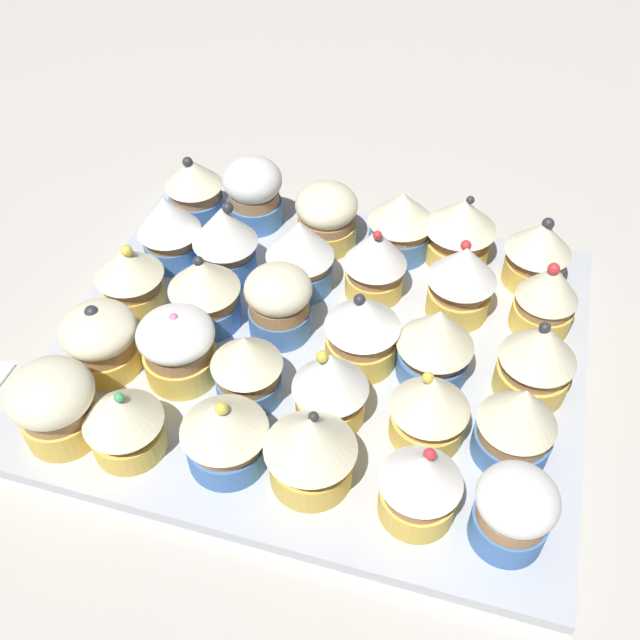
% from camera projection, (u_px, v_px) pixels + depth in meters
% --- Properties ---
extents(ground_plane, '(1.80, 1.80, 0.03)m').
position_uv_depth(ground_plane, '(320.00, 363.00, 0.66)').
color(ground_plane, beige).
extents(baking_tray, '(0.45, 0.38, 0.01)m').
position_uv_depth(baking_tray, '(320.00, 348.00, 0.64)').
color(baking_tray, silver).
rests_on(baking_tray, ground_plane).
extents(cupcake_0, '(0.07, 0.07, 0.07)m').
position_uv_depth(cupcake_0, '(55.00, 404.00, 0.55)').
color(cupcake_0, '#EFC651').
rests_on(cupcake_0, baking_tray).
extents(cupcake_1, '(0.06, 0.06, 0.07)m').
position_uv_depth(cupcake_1, '(123.00, 420.00, 0.54)').
color(cupcake_1, '#EFC651').
rests_on(cupcake_1, baking_tray).
extents(cupcake_2, '(0.07, 0.07, 0.07)m').
position_uv_depth(cupcake_2, '(225.00, 431.00, 0.53)').
color(cupcake_2, '#477AC6').
rests_on(cupcake_2, baking_tray).
extents(cupcake_3, '(0.07, 0.07, 0.08)m').
position_uv_depth(cupcake_3, '(311.00, 448.00, 0.52)').
color(cupcake_3, '#EFC651').
rests_on(cupcake_3, baking_tray).
extents(cupcake_4, '(0.06, 0.06, 0.07)m').
position_uv_depth(cupcake_4, '(420.00, 484.00, 0.50)').
color(cupcake_4, '#EFC651').
rests_on(cupcake_4, baking_tray).
extents(cupcake_5, '(0.06, 0.06, 0.07)m').
position_uv_depth(cupcake_5, '(514.00, 510.00, 0.49)').
color(cupcake_5, '#477AC6').
rests_on(cupcake_5, baking_tray).
extents(cupcake_6, '(0.06, 0.06, 0.07)m').
position_uv_depth(cupcake_6, '(101.00, 339.00, 0.60)').
color(cupcake_6, '#EFC651').
rests_on(cupcake_6, baking_tray).
extents(cupcake_7, '(0.06, 0.06, 0.07)m').
position_uv_depth(cupcake_7, '(178.00, 347.00, 0.59)').
color(cupcake_7, '#EFC651').
rests_on(cupcake_7, baking_tray).
extents(cupcake_8, '(0.06, 0.06, 0.07)m').
position_uv_depth(cupcake_8, '(247.00, 366.00, 0.57)').
color(cupcake_8, '#477AC6').
rests_on(cupcake_8, baking_tray).
extents(cupcake_9, '(0.06, 0.06, 0.08)m').
position_uv_depth(cupcake_9, '(330.00, 384.00, 0.56)').
color(cupcake_9, '#EFC651').
rests_on(cupcake_9, baking_tray).
extents(cupcake_10, '(0.06, 0.06, 0.07)m').
position_uv_depth(cupcake_10, '(430.00, 406.00, 0.55)').
color(cupcake_10, '#EFC651').
rests_on(cupcake_10, baking_tray).
extents(cupcake_11, '(0.06, 0.06, 0.07)m').
position_uv_depth(cupcake_11, '(517.00, 422.00, 0.53)').
color(cupcake_11, '#477AC6').
rests_on(cupcake_11, baking_tray).
extents(cupcake_12, '(0.06, 0.06, 0.07)m').
position_uv_depth(cupcake_12, '(131.00, 275.00, 0.65)').
color(cupcake_12, '#EFC651').
rests_on(cupcake_12, baking_tray).
extents(cupcake_13, '(0.06, 0.06, 0.08)m').
position_uv_depth(cupcake_13, '(206.00, 287.00, 0.64)').
color(cupcake_13, '#477AC6').
rests_on(cupcake_13, baking_tray).
extents(cupcake_14, '(0.06, 0.06, 0.07)m').
position_uv_depth(cupcake_14, '(279.00, 302.00, 0.62)').
color(cupcake_14, '#477AC6').
rests_on(cupcake_14, baking_tray).
extents(cupcake_15, '(0.06, 0.06, 0.08)m').
position_uv_depth(cupcake_15, '(362.00, 329.00, 0.60)').
color(cupcake_15, '#EFC651').
rests_on(cupcake_15, baking_tray).
extents(cupcake_16, '(0.06, 0.06, 0.07)m').
position_uv_depth(cupcake_16, '(436.00, 342.00, 0.59)').
color(cupcake_16, '#477AC6').
rests_on(cupcake_16, baking_tray).
extents(cupcake_17, '(0.06, 0.06, 0.08)m').
position_uv_depth(cupcake_17, '(537.00, 358.00, 0.58)').
color(cupcake_17, '#EFC651').
rests_on(cupcake_17, baking_tray).
extents(cupcake_18, '(0.06, 0.06, 0.07)m').
position_uv_depth(cupcake_18, '(169.00, 228.00, 0.69)').
color(cupcake_18, '#477AC6').
rests_on(cupcake_18, baking_tray).
extents(cupcake_19, '(0.06, 0.06, 0.08)m').
position_uv_depth(cupcake_19, '(225.00, 239.00, 0.68)').
color(cupcake_19, '#477AC6').
rests_on(cupcake_19, baking_tray).
extents(cupcake_20, '(0.06, 0.06, 0.08)m').
position_uv_depth(cupcake_20, '(300.00, 254.00, 0.66)').
color(cupcake_20, '#477AC6').
rests_on(cupcake_20, baking_tray).
extents(cupcake_21, '(0.06, 0.06, 0.08)m').
position_uv_depth(cupcake_21, '(375.00, 261.00, 0.66)').
color(cupcake_21, '#EFC651').
rests_on(cupcake_21, baking_tray).
extents(cupcake_22, '(0.06, 0.06, 0.08)m').
position_uv_depth(cupcake_22, '(462.00, 279.00, 0.64)').
color(cupcake_22, '#EFC651').
rests_on(cupcake_22, baking_tray).
extents(cupcake_23, '(0.05, 0.05, 0.07)m').
position_uv_depth(cupcake_23, '(547.00, 297.00, 0.63)').
color(cupcake_23, '#EFC651').
rests_on(cupcake_23, baking_tray).
extents(cupcake_24, '(0.06, 0.06, 0.07)m').
position_uv_depth(cupcake_24, '(194.00, 188.00, 0.74)').
color(cupcake_24, '#477AC6').
rests_on(cupcake_24, baking_tray).
extents(cupcake_25, '(0.06, 0.06, 0.07)m').
position_uv_depth(cupcake_25, '(253.00, 192.00, 0.73)').
color(cupcake_25, '#477AC6').
rests_on(cupcake_25, baking_tray).
extents(cupcake_26, '(0.06, 0.06, 0.07)m').
position_uv_depth(cupcake_26, '(326.00, 216.00, 0.71)').
color(cupcake_26, '#EFC651').
rests_on(cupcake_26, baking_tray).
extents(cupcake_27, '(0.06, 0.06, 0.07)m').
position_uv_depth(cupcake_27, '(401.00, 223.00, 0.70)').
color(cupcake_27, '#477AC6').
rests_on(cupcake_27, baking_tray).
extents(cupcake_28, '(0.07, 0.07, 0.07)m').
position_uv_depth(cupcake_28, '(460.00, 229.00, 0.69)').
color(cupcake_28, '#EFC651').
rests_on(cupcake_28, baking_tray).
extents(cupcake_29, '(0.06, 0.06, 0.07)m').
position_uv_depth(cupcake_29, '(538.00, 251.00, 0.67)').
color(cupcake_29, '#EFC651').
rests_on(cupcake_29, baking_tray).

